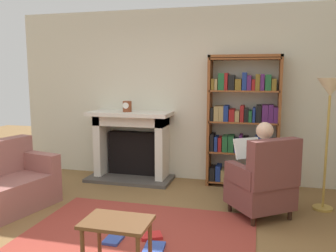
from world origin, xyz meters
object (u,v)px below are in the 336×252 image
side_table (117,229)px  floor_lamp (330,99)px  seated_reader (258,164)px  armchair_reading (264,183)px  mantel_clock (127,106)px  fireplace (132,143)px  bookshelf (243,123)px

side_table → floor_lamp: bearing=46.3°
seated_reader → side_table: bearing=19.2°
side_table → seated_reader: bearing=55.9°
armchair_reading → floor_lamp: floor_lamp is taller
seated_reader → side_table: 2.01m
mantel_clock → armchair_reading: mantel_clock is taller
armchair_reading → side_table: bearing=16.0°
mantel_clock → side_table: (0.90, -2.59, -0.78)m
fireplace → seated_reader: size_ratio=1.18×
side_table → mantel_clock: bearing=109.1°
bookshelf → seated_reader: 1.14m
side_table → armchair_reading: bearing=52.7°
armchair_reading → seated_reader: 0.23m
side_table → floor_lamp: (1.93, 2.01, 0.98)m
fireplace → mantel_clock: size_ratio=8.07×
bookshelf → armchair_reading: bookshelf is taller
bookshelf → floor_lamp: bookshelf is taller
mantel_clock → bookshelf: (1.78, 0.14, -0.22)m
bookshelf → side_table: 2.91m
fireplace → armchair_reading: fireplace is taller
floor_lamp → seated_reader: bearing=-156.1°
fireplace → floor_lamp: 2.98m
fireplace → side_table: size_ratio=2.41×
mantel_clock → side_table: size_ratio=0.30×
mantel_clock → bookshelf: 1.80m
bookshelf → mantel_clock: bearing=-175.7°
fireplace → bookshelf: 1.79m
seated_reader → floor_lamp: 1.17m
bookshelf → floor_lamp: bearing=-34.2°
mantel_clock → seated_reader: 2.29m
mantel_clock → armchair_reading: (2.09, -1.02, -0.76)m
fireplace → floor_lamp: size_ratio=0.82×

